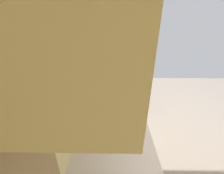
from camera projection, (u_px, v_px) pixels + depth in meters
name	position (u px, v px, depth m)	size (l,w,h in m)	color
ground_plane	(203.00, 151.00, 2.06)	(5.90, 5.90, 0.00)	gray
wall_back	(81.00, 67.00, 1.52)	(3.81, 0.12, 2.61)	#E4D187
counter_run	(113.00, 149.00, 1.56)	(2.96, 0.63, 0.91)	beige
upper_cabinets	(96.00, 0.00, 0.94)	(1.87, 0.35, 0.69)	beige
oven_range	(115.00, 84.00, 3.15)	(0.60, 0.66, 1.09)	black
microwave	(112.00, 75.00, 1.94)	(0.53, 0.38, 0.33)	white
bowl	(117.00, 101.00, 1.58)	(0.20, 0.20, 0.04)	#4C8CBF
kettle	(117.00, 110.00, 1.32)	(0.20, 0.15, 0.18)	red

